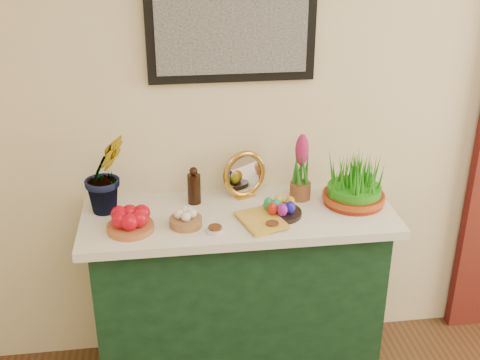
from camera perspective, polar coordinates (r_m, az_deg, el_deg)
name	(u,v)px	position (r m, az deg, el deg)	size (l,w,h in m)	color
sideboard	(239,298)	(2.95, -0.13, -11.08)	(1.30, 0.45, 0.85)	#163D21
tablecloth	(239,216)	(2.71, -0.14, -3.41)	(1.40, 0.55, 0.04)	white
hyacinth_green	(104,162)	(2.69, -12.73, 1.71)	(0.24, 0.20, 0.47)	#22701A
apple_bowl	(130,222)	(2.58, -10.38, -3.91)	(0.21, 0.21, 0.10)	#AB5D32
garlic_basket	(186,219)	(2.59, -5.17, -3.70)	(0.16, 0.16, 0.08)	#A56F42
vinegar_cruet	(194,187)	(2.76, -4.38, -0.69)	(0.06, 0.06, 0.18)	black
mirror	(244,175)	(2.81, 0.43, 0.51)	(0.23, 0.13, 0.23)	#BC8F30
book	(244,224)	(2.58, 0.36, -4.16)	(0.15, 0.22, 0.03)	gold
spice_dish_left	(215,229)	(2.54, -2.38, -4.71)	(0.07, 0.07, 0.03)	silver
spice_dish_right	(272,226)	(2.57, 3.08, -4.36)	(0.07, 0.07, 0.03)	silver
egg_plate	(280,209)	(2.67, 3.80, -2.74)	(0.25, 0.25, 0.08)	black
hyacinth_pink	(301,170)	(2.78, 5.82, 0.93)	(0.10, 0.10, 0.32)	brown
wheatgrass_sabzeh	(355,183)	(2.79, 10.82, -0.28)	(0.29, 0.29, 0.23)	maroon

